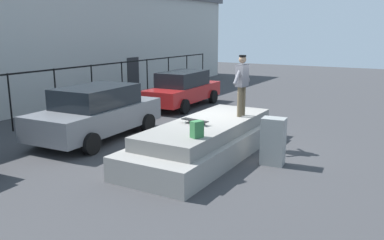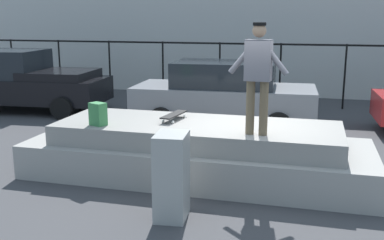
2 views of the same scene
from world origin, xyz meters
name	(u,v)px [view 1 (image 1 of 2)]	position (x,y,z in m)	size (l,w,h in m)	color
ground_plane	(218,146)	(0.00, 0.00, 0.00)	(60.00, 60.00, 0.00)	#38383A
concrete_ledge	(208,139)	(-0.94, -0.14, 0.44)	(6.23, 2.19, 0.97)	gray
skateboarder	(242,81)	(0.19, -0.66, 2.02)	(0.98, 0.27, 1.80)	brown
skateboard	(195,121)	(-1.43, 0.02, 1.07)	(0.31, 0.83, 0.12)	black
backpack	(197,129)	(-2.61, -0.72, 1.18)	(0.28, 0.20, 0.41)	#33723F
car_grey_sedan_mid	(97,112)	(-1.21, 3.80, 0.88)	(4.81, 2.38, 1.73)	slate
car_red_sedan_far	(183,89)	(4.98, 4.30, 0.84)	(4.80, 2.13, 1.64)	#B21E1E
utility_box	(273,141)	(-0.84, -2.02, 0.63)	(0.44, 0.60, 1.26)	gray
fence_row	(55,85)	(0.00, 7.08, 1.39)	(24.06, 0.06, 2.04)	black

